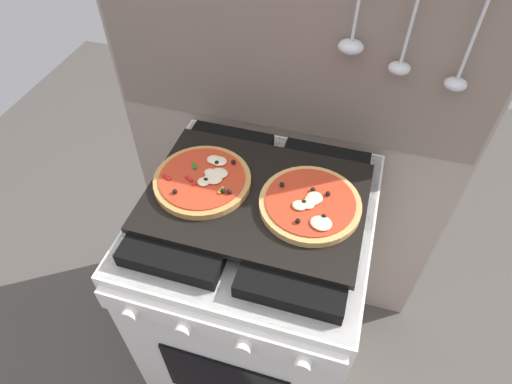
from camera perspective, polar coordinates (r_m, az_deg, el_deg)
name	(u,v)px	position (r m, az deg, el deg)	size (l,w,h in m)	color
ground_plane	(256,347)	(1.85, 0.00, -19.79)	(4.00, 4.00, 0.00)	#4C4742
kitchen_backsplash	(286,148)	(1.39, 4.00, 5.80)	(1.10, 0.09, 1.55)	gray
stove	(256,291)	(1.45, -0.02, -12.91)	(0.60, 0.64, 0.90)	white
baking_tray	(256,197)	(1.08, 0.00, -0.65)	(0.54, 0.38, 0.02)	black
pizza_left	(204,179)	(1.10, -6.92, 1.75)	(0.25, 0.25, 0.03)	#C18947
pizza_right	(310,203)	(1.04, 7.18, -1.49)	(0.25, 0.25, 0.03)	tan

